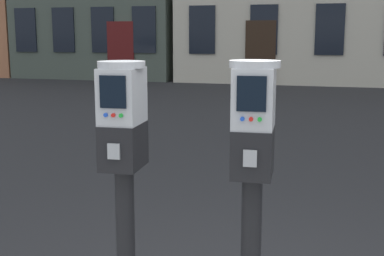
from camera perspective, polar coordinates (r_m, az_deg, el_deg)
parking_meter_near_kerb at (r=2.43m, az=-7.53°, el=-2.93°), size 0.23×0.26×1.39m
parking_meter_twin_adjacent at (r=2.26m, az=6.69°, el=-3.70°), size 0.23×0.26×1.40m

